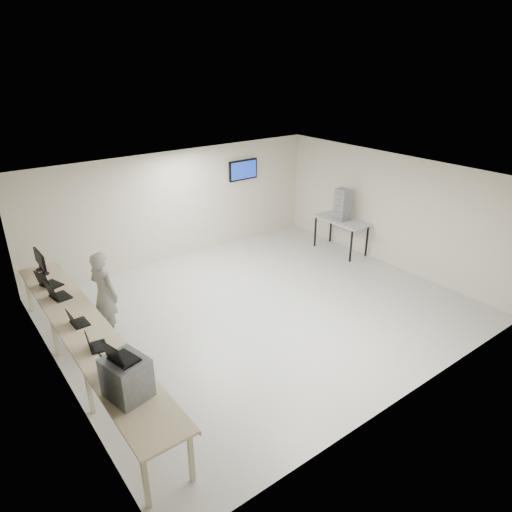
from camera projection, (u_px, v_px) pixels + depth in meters
room at (262, 246)px, 9.15m from camera, size 8.01×7.01×2.81m
workbench at (86, 332)px, 7.35m from camera, size 0.76×6.00×0.90m
equipment_box at (127, 378)px, 5.78m from camera, size 0.58×0.63×0.56m
laptop_on_box at (119, 356)px, 5.60m from camera, size 0.38×0.42×0.29m
laptop_0 at (114, 368)px, 6.28m from camera, size 0.35×0.40×0.28m
laptop_1 at (94, 345)px, 6.80m from camera, size 0.33×0.37×0.26m
laptop_2 at (76, 321)px, 7.40m from camera, size 0.29×0.35×0.26m
laptop_3 at (57, 294)px, 8.21m from camera, size 0.38×0.43×0.31m
laptop_4 at (48, 282)px, 8.63m from camera, size 0.44×0.47×0.31m
monitor_near at (42, 262)px, 9.03m from camera, size 0.20×0.46×0.45m
monitor_far at (38, 258)px, 9.22m from camera, size 0.20×0.44×0.44m
soldier at (105, 294)px, 8.47m from camera, size 0.60×0.72×1.70m
side_table at (342, 222)px, 12.17m from camera, size 0.71×1.52×0.91m
storage_bins at (342, 205)px, 11.96m from camera, size 0.32×0.35×0.84m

